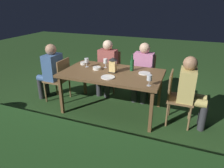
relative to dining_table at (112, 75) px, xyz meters
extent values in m
plane|color=#26471E|center=(0.00, 0.00, -0.69)|extent=(16.00, 16.00, 0.00)
cube|color=brown|center=(0.00, 0.00, 0.03)|extent=(1.74, 1.01, 0.04)
cube|color=brown|center=(-0.80, -0.43, -0.34)|extent=(0.05, 0.05, 0.70)
cube|color=brown|center=(0.80, -0.43, -0.34)|extent=(0.05, 0.05, 0.70)
cube|color=brown|center=(-0.80, 0.43, -0.34)|extent=(0.05, 0.05, 0.70)
cube|color=brown|center=(0.80, 0.43, -0.34)|extent=(0.05, 0.05, 0.70)
cube|color=brown|center=(0.39, -0.82, -0.26)|extent=(0.42, 0.40, 0.03)
cube|color=brown|center=(0.39, -1.01, -0.03)|extent=(0.40, 0.02, 0.42)
cylinder|color=brown|center=(0.21, -0.65, -0.48)|extent=(0.03, 0.03, 0.42)
cylinder|color=brown|center=(0.57, -0.65, -0.48)|extent=(0.03, 0.03, 0.42)
cylinder|color=brown|center=(0.21, -0.99, -0.48)|extent=(0.03, 0.03, 0.42)
cylinder|color=brown|center=(0.57, -0.99, -0.48)|extent=(0.03, 0.03, 0.42)
cube|color=#9E4C47|center=(0.39, -0.76, 0.01)|extent=(0.38, 0.24, 0.50)
sphere|color=beige|center=(0.39, -0.76, 0.35)|extent=(0.21, 0.21, 0.21)
cylinder|color=#9E4C47|center=(0.30, -0.62, -0.23)|extent=(0.13, 0.36, 0.13)
cylinder|color=#9E4C47|center=(0.48, -0.62, -0.23)|extent=(0.13, 0.36, 0.13)
cylinder|color=#333338|center=(0.30, -0.46, -0.47)|extent=(0.11, 0.11, 0.45)
cylinder|color=#333338|center=(0.48, -0.46, -0.47)|extent=(0.11, 0.11, 0.45)
cube|color=brown|center=(1.19, 0.00, -0.26)|extent=(0.40, 0.42, 0.03)
cube|color=brown|center=(1.00, 0.00, -0.03)|extent=(0.03, 0.40, 0.42)
cylinder|color=brown|center=(1.36, 0.18, -0.48)|extent=(0.03, 0.03, 0.42)
cylinder|color=brown|center=(1.36, -0.18, -0.48)|extent=(0.03, 0.03, 0.42)
cylinder|color=brown|center=(1.02, 0.18, -0.48)|extent=(0.03, 0.03, 0.42)
cylinder|color=brown|center=(1.02, -0.18, -0.48)|extent=(0.03, 0.03, 0.42)
cube|color=#426699|center=(1.25, 0.00, 0.01)|extent=(0.24, 0.38, 0.50)
sphere|color=tan|center=(1.25, 0.00, 0.35)|extent=(0.21, 0.21, 0.21)
cylinder|color=#426699|center=(1.39, 0.09, -0.23)|extent=(0.36, 0.13, 0.13)
cylinder|color=#426699|center=(1.39, -0.09, -0.23)|extent=(0.36, 0.13, 0.13)
cylinder|color=#333338|center=(1.55, 0.09, -0.47)|extent=(0.11, 0.11, 0.45)
cylinder|color=#333338|center=(1.55, -0.09, -0.47)|extent=(0.11, 0.11, 0.45)
cube|color=brown|center=(-0.39, -0.82, -0.26)|extent=(0.42, 0.40, 0.03)
cube|color=brown|center=(-0.39, -1.01, -0.03)|extent=(0.40, 0.02, 0.42)
cylinder|color=brown|center=(-0.57, -0.65, -0.48)|extent=(0.03, 0.03, 0.42)
cylinder|color=brown|center=(-0.21, -0.65, -0.48)|extent=(0.03, 0.03, 0.42)
cylinder|color=brown|center=(-0.57, -0.99, -0.48)|extent=(0.03, 0.03, 0.42)
cylinder|color=brown|center=(-0.21, -0.99, -0.48)|extent=(0.03, 0.03, 0.42)
cube|color=#C675A3|center=(-0.39, -0.76, 0.01)|extent=(0.38, 0.24, 0.50)
sphere|color=#D1A889|center=(-0.39, -0.76, 0.35)|extent=(0.21, 0.21, 0.21)
cylinder|color=#C675A3|center=(-0.48, -0.62, -0.23)|extent=(0.13, 0.36, 0.13)
cylinder|color=#C675A3|center=(-0.30, -0.62, -0.23)|extent=(0.13, 0.36, 0.13)
cylinder|color=#333338|center=(-0.48, -0.46, -0.47)|extent=(0.11, 0.11, 0.45)
cylinder|color=#333338|center=(-0.30, -0.46, -0.47)|extent=(0.11, 0.11, 0.45)
cube|color=brown|center=(-1.19, 0.00, -0.26)|extent=(0.40, 0.42, 0.03)
cube|color=brown|center=(-1.00, 0.00, -0.03)|extent=(0.03, 0.40, 0.42)
cylinder|color=brown|center=(-1.36, -0.18, -0.48)|extent=(0.03, 0.03, 0.42)
cylinder|color=brown|center=(-1.36, 0.18, -0.48)|extent=(0.03, 0.03, 0.42)
cylinder|color=brown|center=(-1.02, -0.18, -0.48)|extent=(0.03, 0.03, 0.42)
cylinder|color=brown|center=(-1.02, 0.18, -0.48)|extent=(0.03, 0.03, 0.42)
cube|color=tan|center=(-1.25, 0.00, 0.01)|extent=(0.24, 0.38, 0.50)
sphere|color=#997051|center=(-1.25, 0.00, 0.35)|extent=(0.21, 0.21, 0.21)
cylinder|color=tan|center=(-1.39, -0.09, -0.23)|extent=(0.36, 0.13, 0.13)
cylinder|color=tan|center=(-1.39, 0.09, -0.23)|extent=(0.36, 0.13, 0.13)
cylinder|color=#333338|center=(-1.55, -0.09, -0.47)|extent=(0.11, 0.11, 0.45)
cylinder|color=#333338|center=(-1.55, 0.09, -0.47)|extent=(0.11, 0.11, 0.45)
cube|color=black|center=(-0.01, -0.01, 0.06)|extent=(0.12, 0.12, 0.01)
cube|color=#F9D17A|center=(-0.01, -0.01, 0.17)|extent=(0.11, 0.11, 0.20)
cone|color=black|center=(-0.01, -0.01, 0.29)|extent=(0.15, 0.15, 0.05)
cylinder|color=#195128|center=(-0.30, -0.21, 0.15)|extent=(0.07, 0.07, 0.20)
cylinder|color=#195128|center=(-0.30, -0.21, 0.30)|extent=(0.03, 0.03, 0.09)
cylinder|color=silver|center=(-0.72, 0.36, 0.06)|extent=(0.06, 0.06, 0.00)
cylinder|color=silver|center=(-0.72, 0.36, 0.10)|extent=(0.01, 0.01, 0.08)
cylinder|color=silver|center=(-0.72, 0.36, 0.18)|extent=(0.08, 0.08, 0.08)
cylinder|color=maroon|center=(-0.72, 0.36, 0.16)|extent=(0.07, 0.07, 0.03)
cylinder|color=silver|center=(0.55, -0.12, 0.06)|extent=(0.06, 0.06, 0.00)
cylinder|color=silver|center=(0.55, -0.12, 0.10)|extent=(0.01, 0.01, 0.08)
cylinder|color=silver|center=(0.55, -0.12, 0.18)|extent=(0.08, 0.08, 0.08)
cylinder|color=maroon|center=(0.55, -0.12, 0.16)|extent=(0.07, 0.07, 0.03)
cylinder|color=silver|center=(0.21, -0.20, 0.06)|extent=(0.06, 0.06, 0.00)
cylinder|color=silver|center=(0.21, -0.20, 0.10)|extent=(0.01, 0.01, 0.08)
cylinder|color=silver|center=(0.21, -0.20, 0.18)|extent=(0.08, 0.08, 0.08)
cylinder|color=maroon|center=(0.21, -0.20, 0.16)|extent=(0.07, 0.07, 0.03)
cylinder|color=white|center=(-0.03, 0.27, 0.06)|extent=(0.23, 0.23, 0.01)
cylinder|color=silver|center=(-0.55, -0.13, 0.06)|extent=(0.21, 0.21, 0.01)
cylinder|color=silver|center=(0.69, -0.23, 0.08)|extent=(0.13, 0.13, 0.05)
cylinder|color=#424C1E|center=(0.69, -0.23, 0.09)|extent=(0.11, 0.11, 0.01)
cylinder|color=silver|center=(0.31, -0.04, 0.08)|extent=(0.15, 0.15, 0.05)
cylinder|color=tan|center=(0.31, -0.04, 0.09)|extent=(0.13, 0.13, 0.01)
camera|label=1|loc=(-1.20, 3.09, 1.22)|focal=32.17mm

